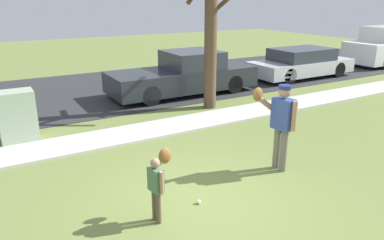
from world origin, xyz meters
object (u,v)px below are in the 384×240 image
(baseball, at_px, (199,202))
(parked_sedan_silver, at_px, (301,63))
(person_adult, at_px, (281,118))
(street_tree_near, at_px, (211,23))
(utility_cabinet, at_px, (17,117))
(parked_pickup_dark, at_px, (184,75))
(person_child, at_px, (158,178))

(baseball, distance_m, parked_sedan_silver, 11.19)
(person_adult, bearing_deg, street_tree_near, -114.08)
(person_adult, distance_m, utility_cabinet, 5.99)
(street_tree_near, height_order, parked_pickup_dark, street_tree_near)
(person_child, relative_size, parked_sedan_silver, 0.24)
(person_adult, height_order, person_child, person_adult)
(street_tree_near, bearing_deg, parked_pickup_dark, 85.36)
(person_child, xyz_separation_m, parked_pickup_dark, (4.16, 6.71, -0.03))
(utility_cabinet, bearing_deg, person_adult, -44.50)
(parked_pickup_dark, bearing_deg, baseball, 62.86)
(parked_pickup_dark, bearing_deg, utility_cabinet, 20.61)
(person_child, distance_m, baseball, 1.01)
(parked_sedan_silver, bearing_deg, street_tree_near, 17.83)
(person_child, relative_size, utility_cabinet, 0.88)
(parked_sedan_silver, bearing_deg, utility_cabinet, 10.40)
(person_adult, distance_m, baseball, 2.30)
(baseball, height_order, parked_pickup_dark, parked_pickup_dark)
(utility_cabinet, distance_m, parked_pickup_dark, 6.03)
(baseball, bearing_deg, parked_pickup_dark, 62.86)
(baseball, distance_m, street_tree_near, 6.27)
(parked_sedan_silver, bearing_deg, baseball, 36.12)
(person_adult, bearing_deg, parked_sedan_silver, -146.72)
(person_adult, distance_m, parked_sedan_silver, 9.40)
(person_adult, relative_size, utility_cabinet, 1.39)
(utility_cabinet, relative_size, parked_sedan_silver, 0.27)
(utility_cabinet, relative_size, parked_pickup_dark, 0.24)
(person_child, distance_m, parked_sedan_silver, 11.82)
(utility_cabinet, bearing_deg, baseball, -63.66)
(baseball, relative_size, parked_pickup_dark, 0.01)
(parked_pickup_dark, bearing_deg, street_tree_near, 85.36)
(utility_cabinet, xyz_separation_m, street_tree_near, (5.49, 0.21, 1.94))
(person_adult, height_order, parked_sedan_silver, person_adult)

